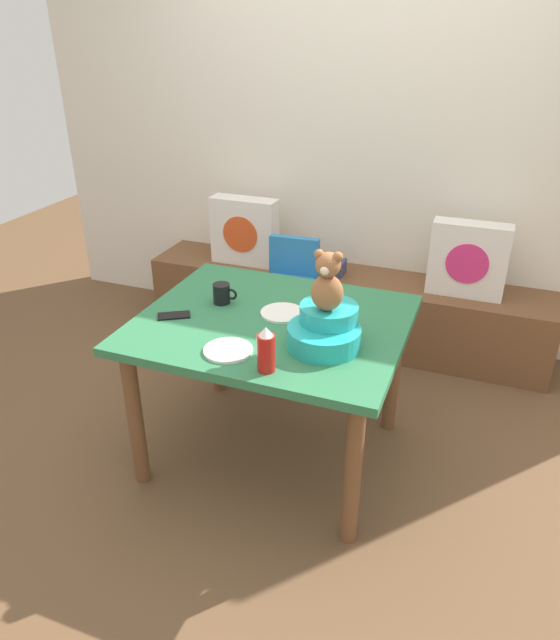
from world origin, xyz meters
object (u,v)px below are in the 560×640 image
Objects in this scene: dinner_plate_near at (282,313)px; cell_phone at (174,315)px; pillow_floral_right at (468,260)px; coffee_mug at (222,294)px; ketchup_bottle at (266,350)px; dinner_plate_far at (228,350)px; book_stack at (329,267)px; infant_seat_teal at (325,329)px; pillow_floral_left at (245,231)px; highchair at (288,288)px; teddy_bear at (327,283)px; dining_table at (272,340)px.

cell_phone is (-0.45, -0.19, -0.00)m from dinner_plate_near.
dinner_plate_near is 1.39× the size of cell_phone.
pillow_floral_right is 3.06× the size of cell_phone.
coffee_mug is at bearing 178.05° from dinner_plate_near.
ketchup_bottle is 0.48m from dinner_plate_near.
dinner_plate_near is 1.00× the size of dinner_plate_far.
infant_seat_teal is at bearing -74.37° from book_stack.
dinner_plate_near is (-0.72, -1.16, 0.07)m from pillow_floral_right.
infant_seat_teal is at bearing -54.46° from pillow_floral_left.
infant_seat_teal is 0.40m from dinner_plate_far.
cell_phone is (-0.20, -0.93, 0.22)m from highchair.
infant_seat_teal reaches higher than book_stack.
pillow_floral_left is 1.70m from teddy_bear.
highchair is 4.27× the size of ketchup_bottle.
coffee_mug reaches higher than dinner_plate_near.
dining_table is 0.46m from ketchup_bottle.
dining_table is at bearing -104.42° from cell_phone.
infant_seat_teal is at bearing -61.61° from highchair.
dining_table is at bearing 155.77° from infant_seat_teal.
dinner_plate_far reaches higher than book_stack.
dinner_plate_near is at bearing 143.05° from infant_seat_teal.
book_stack is at bearing 98.08° from ketchup_bottle.
ketchup_bottle is (0.81, -1.62, 0.15)m from pillow_floral_left.
cell_phone is (0.26, -1.35, 0.06)m from pillow_floral_left.
book_stack is 0.25× the size of highchair.
pillow_floral_left is at bearing 116.71° from ketchup_bottle.
dining_table is at bearing -15.53° from coffee_mug.
infant_seat_teal reaches higher than dinner_plate_far.
pillow_floral_right is 1.43m from dining_table.
highchair is (0.46, -0.42, -0.16)m from pillow_floral_left.
coffee_mug is 0.31m from dinner_plate_near.
coffee_mug is 0.25m from cell_phone.
pillow_floral_left is at bearing -177.94° from book_stack.
teddy_bear is at bearing -37.03° from dinner_plate_near.
infant_seat_teal is (0.51, -0.94, 0.29)m from highchair.
ketchup_bottle is 0.63m from coffee_mug.
dinner_plate_near is (0.02, 0.07, 0.11)m from dining_table.
pillow_floral_right is 1.79m from cell_phone.
coffee_mug is at bearing 159.93° from teddy_bear.
teddy_bear is at bearing -74.37° from book_stack.
pillow_floral_left is 1.00× the size of pillow_floral_right.
highchair is at bearing 85.26° from coffee_mug.
book_stack is (-0.84, 0.02, -0.17)m from pillow_floral_right.
dining_table is 5.88× the size of dinner_plate_far.
infant_seat_teal is 0.21m from teddy_bear.
pillow_floral_left and infant_seat_teal have the same top height.
pillow_floral_right is 1.06m from highchair.
pillow_floral_right is at bearing -1.42° from book_stack.
dinner_plate_far is (0.62, -1.55, 0.07)m from pillow_floral_left.
dining_table is 9.79× the size of coffee_mug.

